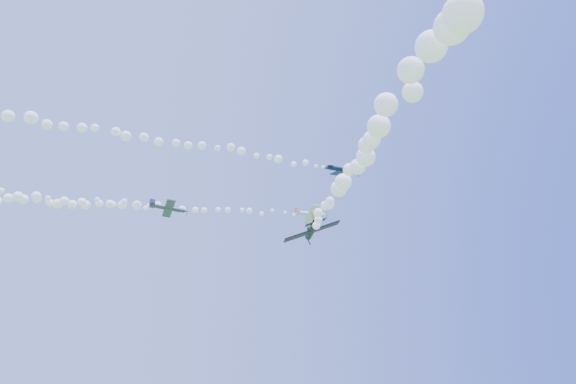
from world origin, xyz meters
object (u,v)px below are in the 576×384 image
object	(u,v)px
plane_navy	(343,170)
plane_grey	(169,208)
plane_black	(312,230)
plane_white	(311,214)

from	to	relation	value
plane_navy	plane_grey	xyz separation A→B (m)	(-28.26, 7.24, -7.79)
plane_navy	plane_black	bearing A→B (deg)	-139.93
plane_navy	plane_grey	distance (m)	30.20
plane_navy	plane_black	world-z (taller)	plane_navy
plane_white	plane_navy	xyz separation A→B (m)	(-3.28, -22.60, 1.45)
plane_navy	plane_black	size ratio (longest dim) A/B	0.87
plane_white	plane_black	distance (m)	37.21
plane_black	plane_grey	bearing A→B (deg)	59.87
plane_grey	plane_black	world-z (taller)	plane_grey
plane_grey	plane_black	xyz separation A→B (m)	(18.21, -17.00, -6.30)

